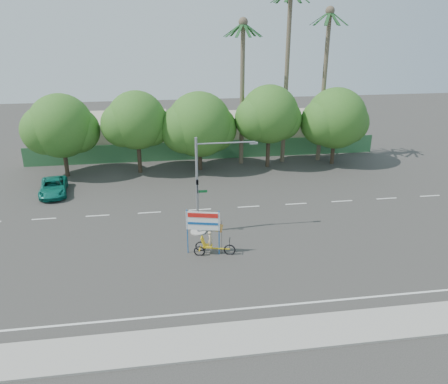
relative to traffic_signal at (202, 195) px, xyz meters
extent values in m
plane|color=#33302D|center=(2.20, -3.98, -2.92)|extent=(120.00, 120.00, 0.00)
cube|color=gray|center=(2.20, -11.48, -2.86)|extent=(50.00, 2.40, 0.12)
cube|color=#336B3D|center=(2.20, 17.52, -1.92)|extent=(38.00, 0.08, 2.00)
cube|color=#B5A88F|center=(-7.80, 22.02, -0.92)|extent=(12.00, 8.00, 4.00)
cube|color=#B5A88F|center=(10.20, 22.02, -1.12)|extent=(14.00, 8.00, 3.60)
cylinder|color=#473828|center=(-11.80, 14.02, -1.16)|extent=(0.40, 0.40, 3.52)
sphere|color=#185418|center=(-11.80, 14.02, 2.04)|extent=(6.00, 6.00, 6.00)
sphere|color=#185418|center=(-10.45, 14.32, 1.48)|extent=(4.32, 4.32, 4.32)
sphere|color=#185418|center=(-13.15, 13.77, 1.72)|extent=(4.56, 4.56, 4.56)
cylinder|color=#473828|center=(-4.80, 14.02, -1.05)|extent=(0.40, 0.40, 3.74)
sphere|color=#185418|center=(-4.80, 14.02, 2.35)|extent=(5.60, 5.60, 5.60)
sphere|color=#185418|center=(-3.54, 14.32, 1.76)|extent=(4.03, 4.03, 4.03)
sphere|color=#185418|center=(-6.06, 13.77, 2.01)|extent=(4.26, 4.26, 4.26)
cylinder|color=#473828|center=(1.20, 14.02, -1.27)|extent=(0.40, 0.40, 3.30)
sphere|color=#185418|center=(1.20, 14.02, 1.73)|extent=(6.40, 6.40, 6.40)
sphere|color=#185418|center=(2.64, 14.32, 1.21)|extent=(4.61, 4.61, 4.61)
sphere|color=#185418|center=(-0.24, 13.77, 1.43)|extent=(4.86, 4.86, 4.86)
cylinder|color=#473828|center=(8.20, 14.02, -0.98)|extent=(0.40, 0.40, 3.87)
sphere|color=#185418|center=(8.20, 14.02, 2.54)|extent=(5.80, 5.80, 5.80)
sphere|color=#185418|center=(9.50, 14.32, 1.92)|extent=(4.18, 4.18, 4.18)
sphere|color=#185418|center=(6.89, 13.77, 2.19)|extent=(4.41, 4.41, 4.41)
cylinder|color=#473828|center=(15.20, 14.02, -1.20)|extent=(0.40, 0.40, 3.43)
sphere|color=#185418|center=(15.20, 14.02, 1.92)|extent=(6.20, 6.20, 6.20)
sphere|color=#185418|center=(16.59, 14.32, 1.37)|extent=(4.46, 4.46, 4.46)
sphere|color=#185418|center=(13.80, 13.77, 1.61)|extent=(4.71, 4.71, 4.71)
cylinder|color=#70604C|center=(10.20, 15.52, 5.58)|extent=(0.44, 0.44, 17.00)
cylinder|color=#70604C|center=(14.20, 15.52, 4.58)|extent=(0.44, 0.44, 15.00)
sphere|color=#70604C|center=(14.20, 15.52, 12.08)|extent=(0.90, 0.90, 0.90)
cube|color=#1C4C21|center=(15.14, 15.52, 11.42)|extent=(1.91, 0.28, 1.36)
cube|color=#1C4C21|center=(14.92, 16.12, 11.42)|extent=(1.65, 1.44, 1.36)
cube|color=#1C4C21|center=(14.36, 16.44, 11.42)|extent=(0.61, 1.93, 1.36)
cube|color=#1C4C21|center=(13.73, 16.33, 11.42)|extent=(1.20, 1.80, 1.36)
cube|color=#1C4C21|center=(13.31, 15.84, 11.42)|extent=(1.89, 0.92, 1.36)
cube|color=#1C4C21|center=(13.31, 15.19, 11.42)|extent=(1.89, 0.92, 1.36)
cube|color=#1C4C21|center=(13.73, 14.70, 11.42)|extent=(1.20, 1.80, 1.36)
cube|color=#1C4C21|center=(14.36, 14.59, 11.42)|extent=(0.61, 1.93, 1.36)
cube|color=#1C4C21|center=(14.92, 14.91, 11.42)|extent=(1.65, 1.44, 1.36)
cylinder|color=#70604C|center=(5.70, 15.52, 4.08)|extent=(0.44, 0.44, 14.00)
sphere|color=#70604C|center=(5.70, 15.52, 11.08)|extent=(0.90, 0.90, 0.90)
cube|color=#1C4C21|center=(6.64, 15.52, 10.42)|extent=(1.91, 0.28, 1.36)
cube|color=#1C4C21|center=(6.42, 16.12, 10.42)|extent=(1.65, 1.44, 1.36)
cube|color=#1C4C21|center=(5.86, 16.44, 10.42)|extent=(0.61, 1.93, 1.36)
cube|color=#1C4C21|center=(5.23, 16.33, 10.42)|extent=(1.20, 1.80, 1.36)
cube|color=#1C4C21|center=(4.81, 15.84, 10.42)|extent=(1.89, 0.92, 1.36)
cube|color=#1C4C21|center=(4.81, 15.19, 10.42)|extent=(1.89, 0.92, 1.36)
cube|color=#1C4C21|center=(5.23, 14.70, 10.42)|extent=(1.20, 1.80, 1.36)
cube|color=#1C4C21|center=(5.86, 14.59, 10.42)|extent=(0.61, 1.93, 1.36)
cube|color=#1C4C21|center=(6.42, 14.91, 10.42)|extent=(1.65, 1.44, 1.36)
cylinder|color=gray|center=(-0.30, 0.02, -2.87)|extent=(1.10, 1.10, 0.10)
cylinder|color=gray|center=(-0.30, 0.02, 0.58)|extent=(0.18, 0.18, 7.00)
cylinder|color=gray|center=(1.70, 0.02, 3.63)|extent=(4.00, 0.10, 0.10)
cube|color=gray|center=(3.60, 0.02, 3.53)|extent=(0.55, 0.20, 0.12)
imported|color=black|center=(-0.30, -0.20, 0.68)|extent=(0.16, 0.20, 1.00)
cube|color=#14662D|center=(0.05, 0.02, 0.23)|extent=(0.70, 0.04, 0.18)
torus|color=black|center=(1.43, -3.43, -2.58)|extent=(0.77, 0.27, 0.77)
torus|color=black|center=(-0.37, -2.66, -2.60)|extent=(0.72, 0.25, 0.72)
torus|color=black|center=(-0.53, -3.27, -2.60)|extent=(0.72, 0.25, 0.72)
cube|color=gold|center=(0.49, -3.20, -2.51)|extent=(1.90, 0.53, 0.07)
cube|color=gold|center=(-0.45, -2.96, -2.58)|extent=(0.23, 0.68, 0.06)
cube|color=gold|center=(0.05, -3.09, -2.35)|extent=(0.67, 0.60, 0.07)
cube|color=gold|center=(-0.25, -3.01, -2.03)|extent=(0.37, 0.53, 0.62)
cylinder|color=black|center=(1.43, -3.43, -2.12)|extent=(0.04, 0.04, 0.63)
cube|color=black|center=(1.43, -3.43, -1.81)|extent=(0.17, 0.51, 0.05)
imported|color=#CCB284|center=(0.21, -3.13, -1.92)|extent=(0.39, 0.51, 1.23)
cylinder|color=#1657AB|center=(-1.22, -2.77, -1.38)|extent=(0.08, 0.08, 3.08)
cylinder|color=#1657AB|center=(0.77, -3.26, -1.38)|extent=(0.08, 0.08, 3.08)
cube|color=white|center=(-0.23, -3.02, -0.58)|extent=(2.12, 0.57, 1.25)
cube|color=red|center=(-0.24, -3.06, -0.18)|extent=(1.88, 0.48, 0.30)
cube|color=#1657AB|center=(-0.24, -3.06, -0.75)|extent=(1.88, 0.48, 0.16)
cylinder|color=black|center=(0.93, -3.31, -1.72)|extent=(0.03, 0.03, 2.39)
cube|color=red|center=(0.55, -3.21, -0.98)|extent=(0.99, 0.26, 0.75)
imported|color=#107160|center=(-12.09, 9.24, -2.26)|extent=(2.83, 5.01, 1.32)
camera|label=1|loc=(-2.56, -27.97, 11.33)|focal=35.00mm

